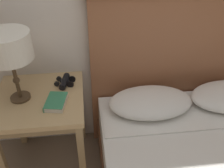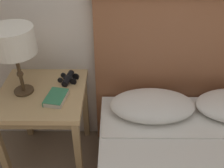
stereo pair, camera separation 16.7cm
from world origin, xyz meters
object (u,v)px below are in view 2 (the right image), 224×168
(nightstand, at_px, (43,102))
(binoculars_pair, at_px, (68,78))
(book_on_nightstand, at_px, (56,98))
(table_lamp, at_px, (12,42))

(nightstand, distance_m, binoculars_pair, 0.24)
(book_on_nightstand, bearing_deg, binoculars_pair, 77.22)
(table_lamp, height_order, book_on_nightstand, table_lamp)
(table_lamp, relative_size, binoculars_pair, 2.80)
(table_lamp, xyz_separation_m, book_on_nightstand, (0.23, -0.09, -0.35))
(nightstand, distance_m, table_lamp, 0.47)
(book_on_nightstand, relative_size, binoculars_pair, 1.18)
(book_on_nightstand, distance_m, binoculars_pair, 0.22)
(table_lamp, height_order, binoculars_pair, table_lamp)
(nightstand, xyz_separation_m, book_on_nightstand, (0.12, -0.09, 0.11))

